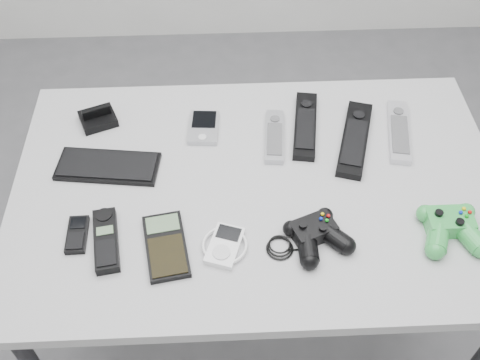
{
  "coord_description": "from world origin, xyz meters",
  "views": [
    {
      "loc": [
        -0.12,
        -0.88,
        1.8
      ],
      "look_at": [
        -0.08,
        -0.02,
        0.8
      ],
      "focal_mm": 42.0,
      "sensor_mm": 36.0,
      "label": 1
    }
  ],
  "objects_px": {
    "mobile_phone": "(77,234)",
    "remote_silver_b": "(399,131)",
    "pda_keyboard": "(108,166)",
    "controller_black": "(317,234)",
    "mp3_player": "(225,245)",
    "remote_black_a": "(305,125)",
    "desk": "(258,203)",
    "pda": "(204,127)",
    "remote_black_b": "(355,138)",
    "controller_green": "(451,226)",
    "cordless_handset": "(106,240)",
    "remote_silver_a": "(275,136)",
    "calculator": "(166,246)"
  },
  "relations": [
    {
      "from": "cordless_handset",
      "to": "remote_silver_a",
      "type": "bearing_deg",
      "value": 28.91
    },
    {
      "from": "mobile_phone",
      "to": "remote_silver_b",
      "type": "bearing_deg",
      "value": 18.93
    },
    {
      "from": "controller_black",
      "to": "controller_green",
      "type": "bearing_deg",
      "value": -20.95
    },
    {
      "from": "remote_black_b",
      "to": "cordless_handset",
      "type": "relative_size",
      "value": 1.62
    },
    {
      "from": "pda_keyboard",
      "to": "calculator",
      "type": "relative_size",
      "value": 1.44
    },
    {
      "from": "pda_keyboard",
      "to": "pda",
      "type": "bearing_deg",
      "value": 35.12
    },
    {
      "from": "remote_black_b",
      "to": "controller_green",
      "type": "relative_size",
      "value": 1.73
    },
    {
      "from": "remote_silver_a",
      "to": "controller_black",
      "type": "distance_m",
      "value": 0.32
    },
    {
      "from": "remote_black_a",
      "to": "controller_green",
      "type": "relative_size",
      "value": 1.58
    },
    {
      "from": "remote_silver_a",
      "to": "calculator",
      "type": "bearing_deg",
      "value": -123.54
    },
    {
      "from": "desk",
      "to": "controller_black",
      "type": "relative_size",
      "value": 5.23
    },
    {
      "from": "remote_silver_a",
      "to": "cordless_handset",
      "type": "xyz_separation_m",
      "value": [
        -0.39,
        -0.31,
        0.0
      ]
    },
    {
      "from": "desk",
      "to": "remote_silver_a",
      "type": "distance_m",
      "value": 0.18
    },
    {
      "from": "desk",
      "to": "pda_keyboard",
      "type": "xyz_separation_m",
      "value": [
        -0.36,
        0.07,
        0.08
      ]
    },
    {
      "from": "pda",
      "to": "cordless_handset",
      "type": "distance_m",
      "value": 0.41
    },
    {
      "from": "desk",
      "to": "controller_black",
      "type": "distance_m",
      "value": 0.22
    },
    {
      "from": "calculator",
      "to": "controller_black",
      "type": "relative_size",
      "value": 0.76
    },
    {
      "from": "calculator",
      "to": "controller_green",
      "type": "xyz_separation_m",
      "value": [
        0.62,
        0.01,
        0.02
      ]
    },
    {
      "from": "desk",
      "to": "controller_black",
      "type": "bearing_deg",
      "value": -54.88
    },
    {
      "from": "remote_black_a",
      "to": "remote_black_b",
      "type": "relative_size",
      "value": 0.91
    },
    {
      "from": "mobile_phone",
      "to": "controller_black",
      "type": "height_order",
      "value": "controller_black"
    },
    {
      "from": "mp3_player",
      "to": "remote_black_a",
      "type": "bearing_deg",
      "value": 77.64
    },
    {
      "from": "pda_keyboard",
      "to": "controller_black",
      "type": "relative_size",
      "value": 1.1
    },
    {
      "from": "desk",
      "to": "cordless_handset",
      "type": "relative_size",
      "value": 7.25
    },
    {
      "from": "remote_black_a",
      "to": "mp3_player",
      "type": "xyz_separation_m",
      "value": [
        -0.22,
        -0.36,
        -0.0
      ]
    },
    {
      "from": "remote_silver_b",
      "to": "mobile_phone",
      "type": "height_order",
      "value": "remote_silver_b"
    },
    {
      "from": "controller_black",
      "to": "remote_silver_b",
      "type": "bearing_deg",
      "value": 29.2
    },
    {
      "from": "pda_keyboard",
      "to": "mobile_phone",
      "type": "distance_m",
      "value": 0.21
    },
    {
      "from": "pda",
      "to": "remote_silver_b",
      "type": "distance_m",
      "value": 0.5
    },
    {
      "from": "remote_black_a",
      "to": "cordless_handset",
      "type": "height_order",
      "value": "cordless_handset"
    },
    {
      "from": "remote_silver_a",
      "to": "calculator",
      "type": "distance_m",
      "value": 0.42
    },
    {
      "from": "remote_silver_b",
      "to": "calculator",
      "type": "distance_m",
      "value": 0.67
    },
    {
      "from": "pda_keyboard",
      "to": "cordless_handset",
      "type": "relative_size",
      "value": 1.53
    },
    {
      "from": "pda",
      "to": "mp3_player",
      "type": "height_order",
      "value": "same"
    },
    {
      "from": "desk",
      "to": "pda",
      "type": "relative_size",
      "value": 9.99
    },
    {
      "from": "remote_silver_b",
      "to": "calculator",
      "type": "relative_size",
      "value": 1.29
    },
    {
      "from": "remote_silver_a",
      "to": "controller_green",
      "type": "height_order",
      "value": "controller_green"
    },
    {
      "from": "remote_black_b",
      "to": "mp3_player",
      "type": "height_order",
      "value": "remote_black_b"
    },
    {
      "from": "remote_silver_a",
      "to": "cordless_handset",
      "type": "distance_m",
      "value": 0.5
    },
    {
      "from": "desk",
      "to": "controller_green",
      "type": "height_order",
      "value": "controller_green"
    },
    {
      "from": "desk",
      "to": "controller_black",
      "type": "height_order",
      "value": "controller_black"
    },
    {
      "from": "desk",
      "to": "remote_black_b",
      "type": "height_order",
      "value": "remote_black_b"
    },
    {
      "from": "remote_silver_a",
      "to": "mp3_player",
      "type": "height_order",
      "value": "remote_silver_a"
    },
    {
      "from": "desk",
      "to": "cordless_handset",
      "type": "distance_m",
      "value": 0.38
    },
    {
      "from": "controller_green",
      "to": "cordless_handset",
      "type": "bearing_deg",
      "value": 179.54
    },
    {
      "from": "controller_black",
      "to": "desk",
      "type": "bearing_deg",
      "value": 103.15
    },
    {
      "from": "remote_silver_a",
      "to": "controller_green",
      "type": "xyz_separation_m",
      "value": [
        0.36,
        -0.31,
        0.01
      ]
    },
    {
      "from": "pda",
      "to": "remote_silver_b",
      "type": "height_order",
      "value": "remote_silver_b"
    },
    {
      "from": "pda",
      "to": "controller_green",
      "type": "height_order",
      "value": "controller_green"
    },
    {
      "from": "controller_green",
      "to": "pda",
      "type": "bearing_deg",
      "value": 146.88
    }
  ]
}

